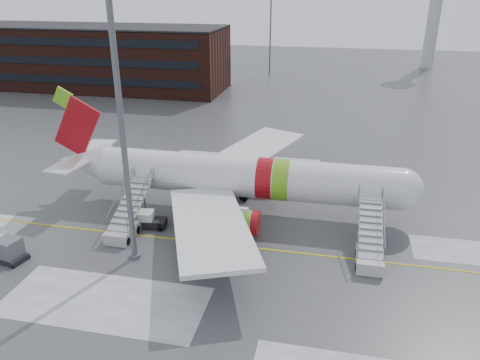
% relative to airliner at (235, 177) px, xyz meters
% --- Properties ---
extents(ground, '(260.00, 260.00, 0.00)m').
position_rel_airliner_xyz_m(ground, '(0.33, -5.60, -3.42)').
color(ground, '#494C4F').
rests_on(ground, ground).
extents(airliner, '(35.03, 32.97, 11.18)m').
position_rel_airliner_xyz_m(airliner, '(0.00, 0.00, 0.00)').
color(airliner, silver).
rests_on(airliner, ground).
extents(airstair_fwd, '(2.05, 7.70, 3.48)m').
position_rel_airliner_xyz_m(airstair_fwd, '(12.24, -6.54, -2.35)').
color(airstair_fwd, '#B9BBC1').
rests_on(airstair_fwd, ground).
extents(airstair_aft, '(2.05, 7.70, 3.48)m').
position_rel_airliner_xyz_m(airstair_aft, '(-8.20, -6.54, -2.35)').
color(airstair_aft, '#A5A7AD').
rests_on(airstair_aft, ground).
extents(pushback_tug, '(2.74, 2.19, 1.48)m').
position_rel_airliner_xyz_m(pushback_tug, '(-6.69, -4.92, -2.76)').
color(pushback_tug, black).
rests_on(pushback_tug, ground).
extents(uld_container, '(2.59, 2.10, 1.87)m').
position_rel_airliner_xyz_m(uld_container, '(-15.25, -12.37, -2.54)').
color(uld_container, black).
rests_on(uld_container, ground).
extents(light_mast_near, '(1.20, 1.20, 25.68)m').
position_rel_airliner_xyz_m(light_mast_near, '(-5.91, -9.95, 9.86)').
color(light_mast_near, '#595B60').
rests_on(light_mast_near, ground).
extents(terminal_building, '(62.00, 16.11, 12.30)m').
position_rel_airliner_xyz_m(terminal_building, '(-44.67, 49.38, 2.78)').
color(terminal_building, '#3F1E16').
rests_on(terminal_building, ground).
extents(light_mast_far_n, '(1.20, 1.20, 24.25)m').
position_rel_airliner_xyz_m(light_mast_far_n, '(-7.67, 72.40, 10.42)').
color(light_mast_far_n, '#595B60').
rests_on(light_mast_far_n, ground).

